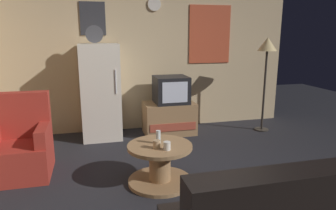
{
  "coord_description": "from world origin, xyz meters",
  "views": [
    {
      "loc": [
        -0.91,
        -2.83,
        1.64
      ],
      "look_at": [
        0.03,
        0.9,
        0.75
      ],
      "focal_mm": 32.83,
      "sensor_mm": 36.0,
      "label": 1
    }
  ],
  "objects_px": {
    "crt_tv": "(171,90)",
    "armchair": "(20,147)",
    "mug_ceramic_tan": "(157,144)",
    "tv_stand": "(169,118)",
    "wine_glass": "(158,137)",
    "mug_ceramic_white": "(167,146)",
    "standing_lamp": "(267,52)",
    "coffee_table": "(160,164)",
    "fridge": "(100,92)"
  },
  "relations": [
    {
      "from": "crt_tv",
      "to": "armchair",
      "type": "xyz_separation_m",
      "value": [
        -2.13,
        -1.06,
        -0.41
      ]
    },
    {
      "from": "coffee_table",
      "to": "armchair",
      "type": "distance_m",
      "value": 1.68
    },
    {
      "from": "fridge",
      "to": "tv_stand",
      "type": "bearing_deg",
      "value": -4.13
    },
    {
      "from": "fridge",
      "to": "mug_ceramic_tan",
      "type": "relative_size",
      "value": 19.67
    },
    {
      "from": "fridge",
      "to": "coffee_table",
      "type": "relative_size",
      "value": 2.46
    },
    {
      "from": "fridge",
      "to": "coffee_table",
      "type": "bearing_deg",
      "value": -72.47
    },
    {
      "from": "tv_stand",
      "to": "armchair",
      "type": "relative_size",
      "value": 0.88
    },
    {
      "from": "standing_lamp",
      "to": "armchair",
      "type": "bearing_deg",
      "value": -167.23
    },
    {
      "from": "coffee_table",
      "to": "mug_ceramic_tan",
      "type": "bearing_deg",
      "value": -119.85
    },
    {
      "from": "crt_tv",
      "to": "coffee_table",
      "type": "height_order",
      "value": "crt_tv"
    },
    {
      "from": "standing_lamp",
      "to": "mug_ceramic_white",
      "type": "relative_size",
      "value": 17.67
    },
    {
      "from": "fridge",
      "to": "mug_ceramic_tan",
      "type": "xyz_separation_m",
      "value": [
        0.51,
        -1.87,
        -0.26
      ]
    },
    {
      "from": "tv_stand",
      "to": "mug_ceramic_white",
      "type": "bearing_deg",
      "value": -105.1
    },
    {
      "from": "fridge",
      "to": "standing_lamp",
      "type": "bearing_deg",
      "value": -6.29
    },
    {
      "from": "tv_stand",
      "to": "mug_ceramic_white",
      "type": "height_order",
      "value": "mug_ceramic_white"
    },
    {
      "from": "mug_ceramic_white",
      "to": "armchair",
      "type": "relative_size",
      "value": 0.09
    },
    {
      "from": "wine_glass",
      "to": "mug_ceramic_tan",
      "type": "distance_m",
      "value": 0.15
    },
    {
      "from": "tv_stand",
      "to": "mug_ceramic_tan",
      "type": "xyz_separation_m",
      "value": [
        -0.6,
        -1.79,
        0.23
      ]
    },
    {
      "from": "fridge",
      "to": "crt_tv",
      "type": "xyz_separation_m",
      "value": [
        1.13,
        -0.08,
        -0.01
      ]
    },
    {
      "from": "fridge",
      "to": "coffee_table",
      "type": "height_order",
      "value": "fridge"
    },
    {
      "from": "tv_stand",
      "to": "armchair",
      "type": "distance_m",
      "value": 2.35
    },
    {
      "from": "tv_stand",
      "to": "mug_ceramic_white",
      "type": "xyz_separation_m",
      "value": [
        -0.5,
        -1.86,
        0.23
      ]
    },
    {
      "from": "standing_lamp",
      "to": "mug_ceramic_tan",
      "type": "distance_m",
      "value": 2.85
    },
    {
      "from": "standing_lamp",
      "to": "coffee_table",
      "type": "xyz_separation_m",
      "value": [
        -2.16,
        -1.48,
        -1.13
      ]
    },
    {
      "from": "fridge",
      "to": "crt_tv",
      "type": "relative_size",
      "value": 3.28
    },
    {
      "from": "tv_stand",
      "to": "crt_tv",
      "type": "xyz_separation_m",
      "value": [
        0.03,
        -0.0,
        0.48
      ]
    },
    {
      "from": "fridge",
      "to": "tv_stand",
      "type": "distance_m",
      "value": 1.21
    },
    {
      "from": "standing_lamp",
      "to": "tv_stand",
      "type": "bearing_deg",
      "value": 172.25
    },
    {
      "from": "crt_tv",
      "to": "mug_ceramic_white",
      "type": "bearing_deg",
      "value": -105.97
    },
    {
      "from": "tv_stand",
      "to": "crt_tv",
      "type": "height_order",
      "value": "crt_tv"
    },
    {
      "from": "coffee_table",
      "to": "crt_tv",
      "type": "bearing_deg",
      "value": 71.33
    },
    {
      "from": "coffee_table",
      "to": "mug_ceramic_tan",
      "type": "height_order",
      "value": "mug_ceramic_tan"
    },
    {
      "from": "wine_glass",
      "to": "mug_ceramic_white",
      "type": "relative_size",
      "value": 1.67
    },
    {
      "from": "standing_lamp",
      "to": "coffee_table",
      "type": "relative_size",
      "value": 2.21
    },
    {
      "from": "mug_ceramic_white",
      "to": "standing_lamp",
      "type": "bearing_deg",
      "value": 37.79
    },
    {
      "from": "coffee_table",
      "to": "mug_ceramic_tan",
      "type": "xyz_separation_m",
      "value": [
        -0.06,
        -0.1,
        0.27
      ]
    },
    {
      "from": "wine_glass",
      "to": "mug_ceramic_white",
      "type": "xyz_separation_m",
      "value": [
        0.05,
        -0.21,
        -0.03
      ]
    },
    {
      "from": "mug_ceramic_white",
      "to": "fridge",
      "type": "bearing_deg",
      "value": 107.18
    },
    {
      "from": "armchair",
      "to": "tv_stand",
      "type": "bearing_deg",
      "value": 26.86
    },
    {
      "from": "fridge",
      "to": "armchair",
      "type": "relative_size",
      "value": 1.84
    },
    {
      "from": "crt_tv",
      "to": "mug_ceramic_tan",
      "type": "xyz_separation_m",
      "value": [
        -0.63,
        -1.79,
        -0.25
      ]
    },
    {
      "from": "mug_ceramic_tan",
      "to": "armchair",
      "type": "height_order",
      "value": "armchair"
    },
    {
      "from": "mug_ceramic_tan",
      "to": "armchair",
      "type": "bearing_deg",
      "value": 154.0
    },
    {
      "from": "coffee_table",
      "to": "armchair",
      "type": "height_order",
      "value": "armchair"
    },
    {
      "from": "crt_tv",
      "to": "standing_lamp",
      "type": "bearing_deg",
      "value": -7.86
    },
    {
      "from": "mug_ceramic_tan",
      "to": "mug_ceramic_white",
      "type": "bearing_deg",
      "value": -36.52
    },
    {
      "from": "armchair",
      "to": "mug_ceramic_tan",
      "type": "bearing_deg",
      "value": -26.0
    },
    {
      "from": "tv_stand",
      "to": "wine_glass",
      "type": "distance_m",
      "value": 1.76
    },
    {
      "from": "wine_glass",
      "to": "armchair",
      "type": "xyz_separation_m",
      "value": [
        -1.55,
        0.59,
        -0.19
      ]
    },
    {
      "from": "crt_tv",
      "to": "armchair",
      "type": "height_order",
      "value": "crt_tv"
    }
  ]
}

